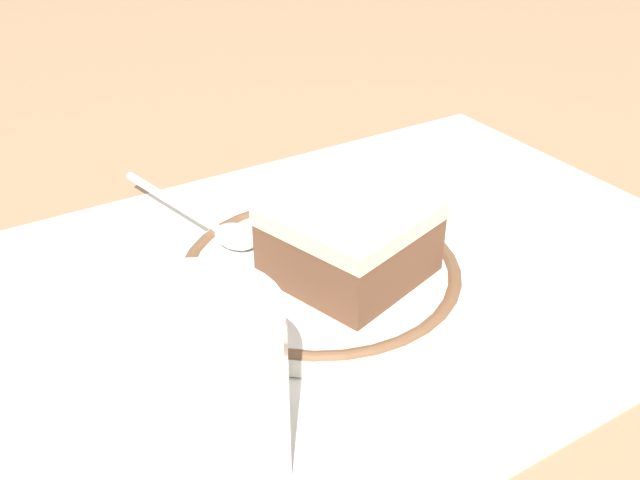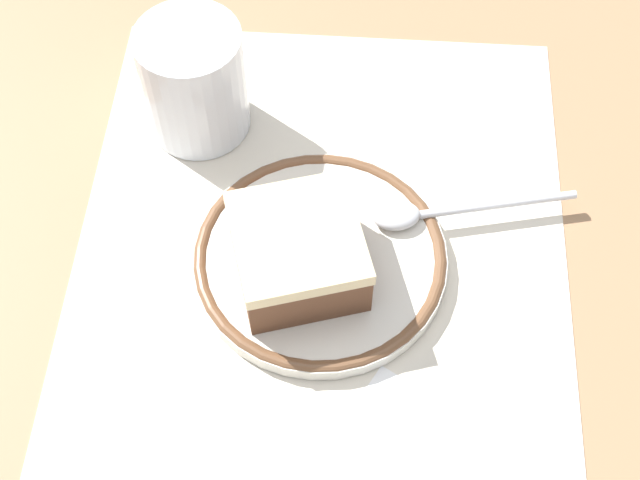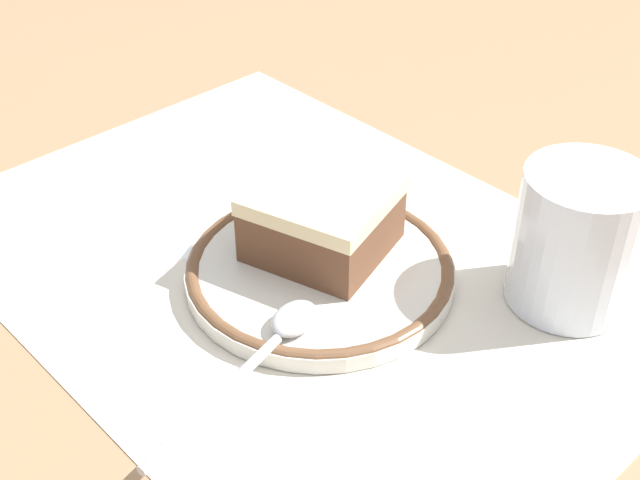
# 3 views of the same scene
# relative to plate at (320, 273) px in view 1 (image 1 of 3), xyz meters

# --- Properties ---
(ground_plane) EXTENTS (2.40, 2.40, 0.00)m
(ground_plane) POSITION_rel_plate_xyz_m (0.02, 0.00, -0.01)
(ground_plane) COLOR #9E7551
(placemat) EXTENTS (0.49, 0.34, 0.00)m
(placemat) POSITION_rel_plate_xyz_m (0.02, 0.00, -0.01)
(placemat) COLOR beige
(placemat) RESTS_ON ground_plane
(plate) EXTENTS (0.18, 0.18, 0.01)m
(plate) POSITION_rel_plate_xyz_m (0.00, 0.00, 0.00)
(plate) COLOR silver
(plate) RESTS_ON placemat
(cake_slice) EXTENTS (0.10, 0.10, 0.05)m
(cake_slice) POSITION_rel_plate_xyz_m (0.01, -0.01, 0.03)
(cake_slice) COLOR brown
(cake_slice) RESTS_ON plate
(spoon) EXTENTS (0.05, 0.15, 0.01)m
(spoon) POSITION_rel_plate_xyz_m (-0.04, 0.07, 0.01)
(spoon) COLOR silver
(spoon) RESTS_ON plate
(cup) EXTENTS (0.08, 0.08, 0.09)m
(cup) POSITION_rel_plate_xyz_m (-0.12, -0.10, 0.03)
(cup) COLOR silver
(cup) RESTS_ON placemat
(napkin) EXTENTS (0.17, 0.15, 0.00)m
(napkin) POSITION_rel_plate_xyz_m (0.16, 0.05, -0.01)
(napkin) COLOR white
(napkin) RESTS_ON placemat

